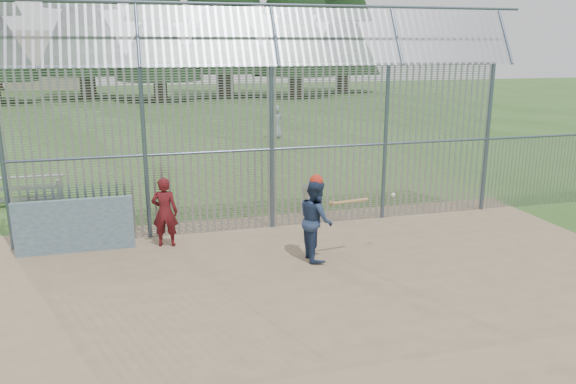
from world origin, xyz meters
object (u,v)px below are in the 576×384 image
object	(u,v)px
batter	(316,220)
trash_can	(311,199)
dugout_wall	(75,226)
bleacher	(8,190)
onlooker	(165,212)

from	to	relation	value
batter	trash_can	bearing A→B (deg)	-15.25
batter	trash_can	world-z (taller)	batter
dugout_wall	batter	bearing A→B (deg)	-19.50
trash_can	bleacher	bearing A→B (deg)	159.32
dugout_wall	batter	world-z (taller)	batter
dugout_wall	onlooker	xyz separation A→B (m)	(1.94, -0.10, 0.20)
batter	trash_can	distance (m)	3.55
dugout_wall	batter	xyz separation A→B (m)	(4.98, -1.76, 0.26)
onlooker	batter	bearing A→B (deg)	163.89
batter	onlooker	xyz separation A→B (m)	(-3.04, 1.66, -0.07)
batter	dugout_wall	bearing A→B (deg)	71.30
batter	bleacher	bearing A→B (deg)	48.95
dugout_wall	bleacher	size ratio (longest dim) A/B	0.83
dugout_wall	bleacher	xyz separation A→B (m)	(-2.24, 4.71, -0.21)
bleacher	batter	bearing A→B (deg)	-41.85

